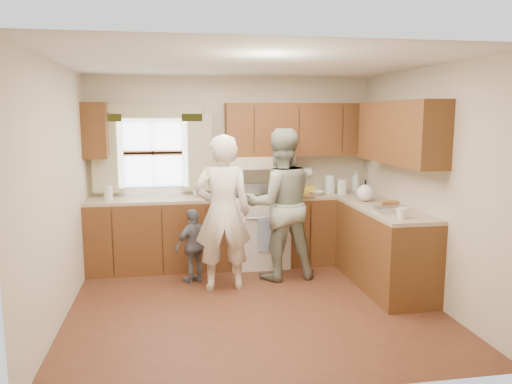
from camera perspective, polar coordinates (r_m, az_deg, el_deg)
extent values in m
plane|color=#502719|center=(5.43, -0.33, -12.76)|extent=(3.80, 3.80, 0.00)
plane|color=white|center=(5.07, -0.36, 14.51)|extent=(3.80, 3.80, 0.00)
plane|color=beige|center=(6.82, -2.75, 2.53)|extent=(3.80, 0.00, 3.80)
plane|color=beige|center=(3.42, 4.46, -3.86)|extent=(3.80, 0.00, 3.80)
plane|color=beige|center=(5.15, -21.69, -0.16)|extent=(0.00, 3.50, 3.50)
plane|color=beige|center=(5.72, 18.77, 0.85)|extent=(0.00, 3.50, 3.50)
cube|color=#3F220D|center=(6.62, -10.95, -4.86)|extent=(1.82, 0.60, 0.90)
cube|color=#3F220D|center=(6.94, 8.26, -4.14)|extent=(1.22, 0.60, 0.90)
cube|color=#3A220D|center=(6.03, 14.39, -6.32)|extent=(0.60, 1.65, 0.90)
cube|color=tan|center=(6.52, -11.07, -0.85)|extent=(1.82, 0.60, 0.04)
cube|color=tan|center=(6.85, 8.35, -0.31)|extent=(1.22, 0.60, 0.04)
cube|color=tan|center=(5.93, 14.57, -1.93)|extent=(0.60, 1.65, 0.04)
cube|color=#3F220D|center=(6.79, 5.01, 7.13)|extent=(2.00, 0.33, 0.70)
cube|color=#3A220D|center=(6.63, -17.89, 6.70)|extent=(0.30, 0.33, 0.70)
cube|color=#3A220D|center=(5.89, 16.11, 6.56)|extent=(0.33, 1.65, 0.70)
cube|color=beige|center=(6.63, 0.07, 3.44)|extent=(0.76, 0.45, 0.15)
cube|color=silver|center=(6.73, -11.68, 4.41)|extent=(0.90, 0.03, 0.90)
cube|color=#FFE64B|center=(6.73, -16.64, 4.22)|extent=(0.40, 0.05, 1.02)
cube|color=#FFE64B|center=(6.69, -6.70, 4.50)|extent=(0.40, 0.05, 1.02)
cube|color=#FFE64B|center=(6.66, -11.83, 8.84)|extent=(1.30, 0.05, 0.22)
cylinder|color=white|center=(6.91, 5.21, 2.33)|extent=(0.27, 0.12, 0.12)
imported|color=silver|center=(6.51, -6.69, -0.18)|extent=(0.14, 0.14, 0.09)
imported|color=silver|center=(6.99, 11.31, 1.19)|extent=(0.12, 0.12, 0.30)
imported|color=silver|center=(6.70, 6.92, -0.10)|extent=(0.26, 0.26, 0.05)
imported|color=silver|center=(5.36, 16.31, -2.31)|extent=(0.13, 0.13, 0.11)
cylinder|color=silver|center=(6.49, -16.53, -0.11)|extent=(0.10, 0.10, 0.18)
cube|color=olive|center=(6.52, 5.43, -0.45)|extent=(0.26, 0.19, 0.02)
cube|color=gold|center=(6.76, 5.81, 0.24)|extent=(0.19, 0.13, 0.10)
cylinder|color=silver|center=(6.84, 8.48, 0.89)|extent=(0.14, 0.14, 0.25)
cylinder|color=silver|center=(6.80, 9.83, 0.59)|extent=(0.13, 0.13, 0.20)
sphere|color=silver|center=(6.29, 12.36, -0.10)|extent=(0.21, 0.21, 0.21)
cube|color=olive|center=(5.85, 14.95, -1.44)|extent=(0.20, 0.11, 0.09)
cube|color=silver|center=(5.64, 15.02, -1.97)|extent=(0.27, 0.19, 0.06)
cube|color=silver|center=(6.69, 0.20, -4.54)|extent=(0.76, 0.64, 0.90)
cube|color=#B7B7BC|center=(6.84, -0.18, 0.36)|extent=(0.76, 0.10, 0.16)
cylinder|color=#B7B7BC|center=(6.33, 0.70, -3.00)|extent=(0.68, 0.03, 0.03)
cube|color=#4F70B8|center=(6.37, 1.17, -4.96)|extent=(0.22, 0.02, 0.42)
cylinder|color=black|center=(6.69, -1.50, -0.57)|extent=(0.18, 0.18, 0.01)
cylinder|color=black|center=(6.75, 1.53, -0.49)|extent=(0.18, 0.18, 0.01)
cylinder|color=black|center=(6.44, -1.18, -0.93)|extent=(0.18, 0.18, 0.01)
cylinder|color=black|center=(6.51, 1.96, -0.84)|extent=(0.18, 0.18, 0.01)
imported|color=silver|center=(5.68, -3.84, -2.42)|extent=(0.66, 0.44, 1.79)
imported|color=#20382B|center=(6.07, 2.76, -1.42)|extent=(0.93, 0.75, 1.84)
imported|color=slate|center=(6.04, -7.10, -6.12)|extent=(0.56, 0.46, 0.90)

